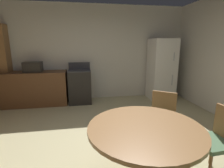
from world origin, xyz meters
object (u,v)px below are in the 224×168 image
at_px(chair_northeast, 162,116).
at_px(chair_east, 218,138).
at_px(oven_range, 80,86).
at_px(refrigerator, 161,70).
at_px(microwave, 33,67).
at_px(dining_table, 145,140).

bearing_deg(chair_northeast, chair_east, 64.90).
height_order(oven_range, refrigerator, refrigerator).
xyz_separation_m(microwave, dining_table, (1.91, -3.14, -0.43)).
bearing_deg(refrigerator, oven_range, 178.70).
height_order(microwave, chair_east, microwave).
distance_m(microwave, chair_northeast, 3.47).
height_order(microwave, dining_table, microwave).
bearing_deg(dining_table, microwave, 121.24).
bearing_deg(microwave, refrigerator, -0.81).
relative_size(dining_table, chair_east, 1.40).
bearing_deg(chair_east, oven_range, -64.66).
bearing_deg(oven_range, microwave, -179.83).
bearing_deg(refrigerator, chair_east, -102.70).
relative_size(microwave, chair_northeast, 0.51).
distance_m(oven_range, microwave, 1.31).
height_order(oven_range, microwave, microwave).
relative_size(refrigerator, chair_east, 2.02).
relative_size(refrigerator, chair_northeast, 2.02).
relative_size(chair_northeast, chair_east, 1.00).
bearing_deg(oven_range, refrigerator, -1.30).
bearing_deg(dining_table, chair_east, 3.22).
bearing_deg(microwave, chair_northeast, -43.74).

